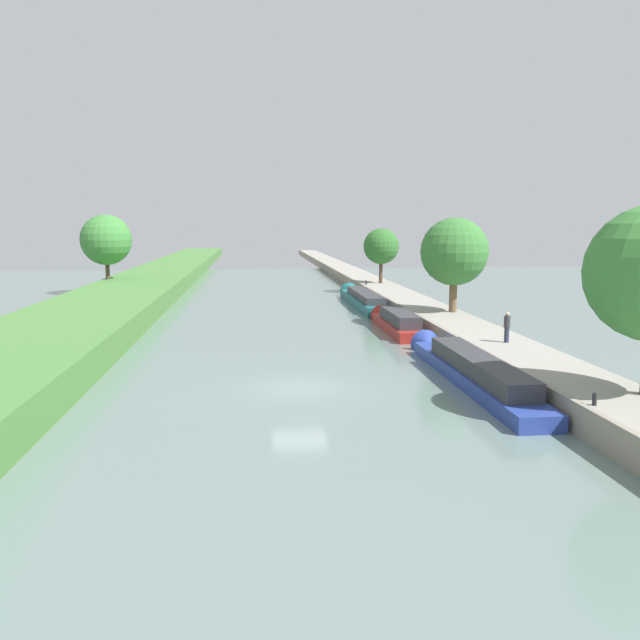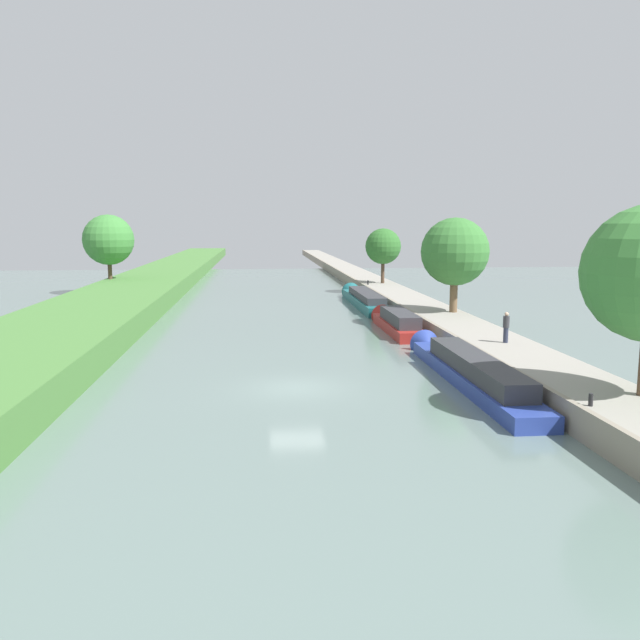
{
  "view_description": "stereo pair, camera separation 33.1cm",
  "coord_description": "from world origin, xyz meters",
  "px_view_note": "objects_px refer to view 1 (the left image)",
  "views": [
    {
      "loc": [
        -2.03,
        -28.62,
        7.45
      ],
      "look_at": [
        2.45,
        14.27,
        1.0
      ],
      "focal_mm": 36.01,
      "sensor_mm": 36.0,
      "label": 1
    },
    {
      "loc": [
        -1.7,
        -28.66,
        7.45
      ],
      "look_at": [
        2.45,
        14.27,
        1.0
      ],
      "focal_mm": 36.01,
      "sensor_mm": 36.0,
      "label": 2
    }
  ],
  "objects_px": {
    "person_walking": "(507,326)",
    "mooring_bollard_near": "(595,399)",
    "narrowboat_blue": "(469,369)",
    "mooring_bollard_far": "(366,282)",
    "narrowboat_teal": "(362,299)",
    "narrowboat_red": "(396,322)"
  },
  "relations": [
    {
      "from": "person_walking",
      "to": "mooring_bollard_near",
      "type": "relative_size",
      "value": 3.69
    },
    {
      "from": "narrowboat_red",
      "to": "narrowboat_teal",
      "type": "bearing_deg",
      "value": 89.72
    },
    {
      "from": "narrowboat_teal",
      "to": "person_walking",
      "type": "height_order",
      "value": "person_walking"
    },
    {
      "from": "narrowboat_teal",
      "to": "mooring_bollard_near",
      "type": "relative_size",
      "value": 37.45
    },
    {
      "from": "narrowboat_red",
      "to": "narrowboat_teal",
      "type": "xyz_separation_m",
      "value": [
        0.07,
        14.58,
        -0.03
      ]
    },
    {
      "from": "narrowboat_blue",
      "to": "narrowboat_teal",
      "type": "bearing_deg",
      "value": 90.26
    },
    {
      "from": "person_walking",
      "to": "mooring_bollard_near",
      "type": "height_order",
      "value": "person_walking"
    },
    {
      "from": "narrowboat_teal",
      "to": "mooring_bollard_near",
      "type": "xyz_separation_m",
      "value": [
        1.8,
        -37.77,
        0.78
      ]
    },
    {
      "from": "person_walking",
      "to": "mooring_bollard_far",
      "type": "height_order",
      "value": "person_walking"
    },
    {
      "from": "narrowboat_teal",
      "to": "person_walking",
      "type": "relative_size",
      "value": 10.15
    },
    {
      "from": "person_walking",
      "to": "mooring_bollard_near",
      "type": "distance_m",
      "value": 12.2
    },
    {
      "from": "narrowboat_teal",
      "to": "mooring_bollard_far",
      "type": "height_order",
      "value": "mooring_bollard_far"
    },
    {
      "from": "narrowboat_blue",
      "to": "mooring_bollard_far",
      "type": "relative_size",
      "value": 35.51
    },
    {
      "from": "narrowboat_blue",
      "to": "mooring_bollard_far",
      "type": "distance_m",
      "value": 37.66
    },
    {
      "from": "narrowboat_red",
      "to": "mooring_bollard_far",
      "type": "bearing_deg",
      "value": 85.29
    },
    {
      "from": "narrowboat_red",
      "to": "mooring_bollard_far",
      "type": "height_order",
      "value": "mooring_bollard_far"
    },
    {
      "from": "mooring_bollard_near",
      "to": "mooring_bollard_far",
      "type": "bearing_deg",
      "value": 90.0
    },
    {
      "from": "narrowboat_blue",
      "to": "narrowboat_teal",
      "type": "xyz_separation_m",
      "value": [
        -0.14,
        29.51,
        -0.02
      ]
    },
    {
      "from": "narrowboat_blue",
      "to": "mooring_bollard_near",
      "type": "xyz_separation_m",
      "value": [
        1.66,
        -8.26,
        0.76
      ]
    },
    {
      "from": "narrowboat_teal",
      "to": "mooring_bollard_far",
      "type": "relative_size",
      "value": 37.45
    },
    {
      "from": "narrowboat_red",
      "to": "mooring_bollard_near",
      "type": "bearing_deg",
      "value": -85.39
    },
    {
      "from": "narrowboat_blue",
      "to": "mooring_bollard_far",
      "type": "bearing_deg",
      "value": 87.47
    }
  ]
}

